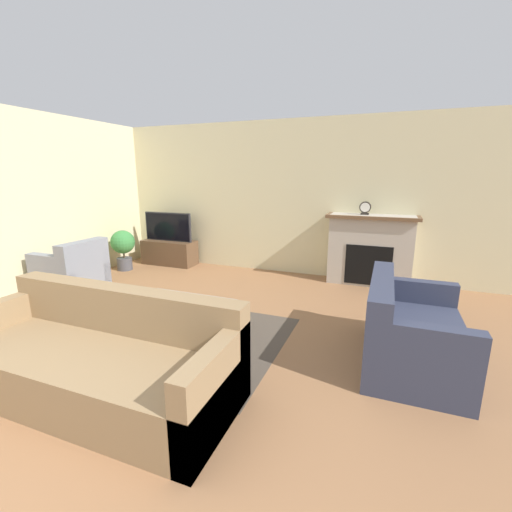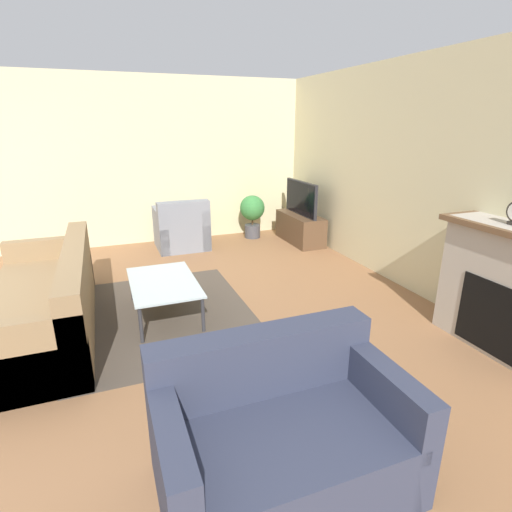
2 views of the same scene
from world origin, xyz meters
name	(u,v)px [view 2 (image 2 of 2)]	position (x,y,z in m)	size (l,w,h in m)	color
wall_back	(405,176)	(0.00, 5.18, 1.35)	(8.95, 0.06, 2.70)	beige
wall_left	(153,162)	(-3.01, 2.57, 1.35)	(0.06, 8.15, 2.70)	beige
area_rug	(162,315)	(-0.07, 2.19, 0.00)	(2.30, 1.87, 0.00)	#4C4238
tv_stand	(300,228)	(-2.05, 4.85, 0.24)	(1.09, 0.44, 0.48)	brown
tv	(301,198)	(-2.05, 4.84, 0.76)	(1.03, 0.06, 0.56)	#232328
couch_sectional	(46,305)	(-0.12, 1.10, 0.29)	(2.36, 0.93, 0.82)	#8C704C
couch_loveseat	(281,437)	(2.28, 2.52, 0.29)	(0.85, 1.36, 0.82)	#33384C
armchair_by_window	(182,230)	(-2.41, 2.87, 0.30)	(0.78, 0.81, 0.82)	gray
coffee_table	(163,284)	(-0.07, 2.23, 0.35)	(1.10, 0.67, 0.38)	#333338
potted_plant	(252,212)	(-2.60, 4.17, 0.47)	(0.44, 0.44, 0.76)	#47474C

